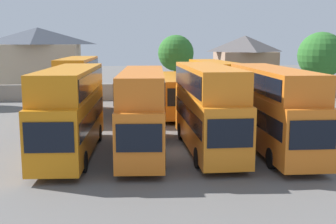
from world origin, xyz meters
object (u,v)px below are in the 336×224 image
(bus_3, at_px, (208,104))
(bus_4, at_px, (272,105))
(bus_2, at_px, (143,107))
(house_terrace_left, at_px, (39,59))
(bus_5, at_px, (78,84))
(bus_7, at_px, (171,92))
(bus_6, at_px, (135,94))
(house_terrace_centre, at_px, (244,62))
(tree_right_of_lot, at_px, (321,55))
(bus_1, at_px, (71,107))
(tree_left_of_lot, at_px, (176,53))
(bus_8, at_px, (215,85))

(bus_3, height_order, bus_4, bus_3)
(bus_2, xyz_separation_m, house_terrace_left, (-12.44, 33.52, 1.48))
(house_terrace_left, bearing_deg, bus_2, -69.64)
(bus_5, xyz_separation_m, bus_7, (8.26, 0.24, -0.89))
(bus_5, distance_m, bus_6, 5.04)
(house_terrace_centre, xyz_separation_m, tree_right_of_lot, (5.62, -10.81, 1.26))
(bus_4, height_order, house_terrace_centre, house_terrace_centre)
(bus_1, relative_size, bus_7, 0.96)
(bus_1, xyz_separation_m, bus_7, (7.23, 13.45, -0.86))
(bus_4, xyz_separation_m, tree_left_of_lot, (-2.84, 25.75, 2.30))
(house_terrace_left, bearing_deg, house_terrace_centre, -3.17)
(bus_2, relative_size, bus_6, 0.95)
(bus_6, bearing_deg, bus_7, 91.42)
(bus_4, relative_size, bus_6, 1.03)
(bus_8, xyz_separation_m, tree_left_of_lot, (-2.09, 12.76, 2.42))
(bus_2, relative_size, bus_5, 1.06)
(bus_3, relative_size, bus_6, 0.94)
(bus_4, height_order, bus_6, bus_4)
(tree_left_of_lot, bearing_deg, bus_7, -98.54)
(house_terrace_centre, bearing_deg, tree_right_of_lot, -62.54)
(bus_2, bearing_deg, tree_right_of_lot, 139.76)
(bus_3, height_order, house_terrace_centre, house_terrace_centre)
(tree_right_of_lot, bearing_deg, bus_2, -134.21)
(house_terrace_centre, bearing_deg, bus_1, -120.95)
(bus_8, height_order, house_terrace_left, house_terrace_left)
(bus_7, xyz_separation_m, house_terrace_centre, (11.90, 18.45, 1.73))
(bus_1, height_order, house_terrace_left, house_terrace_left)
(bus_1, height_order, tree_right_of_lot, tree_right_of_lot)
(bus_8, distance_m, tree_right_of_lot, 16.07)
(bus_5, bearing_deg, tree_left_of_lot, 143.36)
(bus_6, bearing_deg, bus_8, 84.24)
(bus_1, height_order, bus_7, bus_1)
(bus_8, bearing_deg, bus_7, -103.91)
(bus_4, relative_size, tree_left_of_lot, 1.61)
(house_terrace_left, distance_m, house_terrace_centre, 27.49)
(bus_2, bearing_deg, bus_1, -87.41)
(bus_4, height_order, tree_right_of_lot, tree_right_of_lot)
(bus_7, distance_m, tree_left_of_lot, 12.67)
(bus_6, distance_m, house_terrace_left, 23.74)
(bus_6, bearing_deg, bus_4, 28.00)
(bus_1, relative_size, bus_3, 1.03)
(bus_6, xyz_separation_m, tree_left_of_lot, (5.14, 12.39, 3.22))
(house_terrace_left, relative_size, tree_right_of_lot, 1.45)
(bus_1, xyz_separation_m, bus_3, (8.00, 0.02, 0.04))
(bus_2, distance_m, bus_4, 7.76)
(bus_2, distance_m, bus_7, 13.93)
(bus_6, distance_m, bus_7, 3.32)
(bus_7, bearing_deg, house_terrace_left, -144.21)
(bus_2, bearing_deg, tree_left_of_lot, 173.12)
(house_terrace_centre, distance_m, tree_right_of_lot, 12.25)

